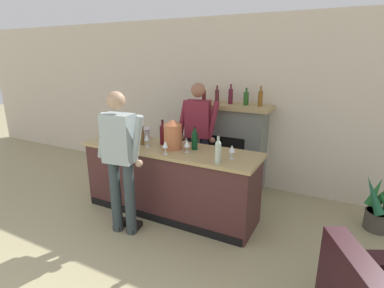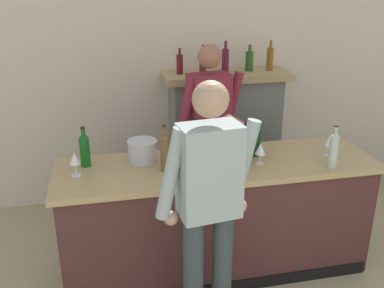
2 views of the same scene
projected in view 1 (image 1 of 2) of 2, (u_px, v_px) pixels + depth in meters
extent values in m
cube|color=beige|center=(211.00, 102.00, 5.18)|extent=(12.00, 0.07, 2.75)
cube|color=#472625|center=(170.00, 182.00, 4.15)|extent=(2.40, 0.66, 0.91)
cube|color=tan|center=(169.00, 149.00, 4.02)|extent=(2.47, 0.73, 0.04)
cube|color=black|center=(157.00, 219.00, 3.98)|extent=(2.36, 0.01, 0.10)
cube|color=slate|center=(230.00, 148.00, 4.95)|extent=(1.12, 0.44, 1.34)
cube|color=black|center=(224.00, 163.00, 4.80)|extent=(0.62, 0.02, 0.86)
cube|color=tan|center=(231.00, 106.00, 4.74)|extent=(1.28, 0.52, 0.07)
cylinder|color=#4D1214|center=(204.00, 96.00, 4.91)|extent=(0.07, 0.07, 0.19)
cylinder|color=#4D1214|center=(204.00, 88.00, 4.87)|extent=(0.03, 0.03, 0.06)
cylinder|color=#552028|center=(217.00, 96.00, 4.81)|extent=(0.07, 0.07, 0.21)
cylinder|color=#552028|center=(217.00, 88.00, 4.77)|extent=(0.03, 0.03, 0.07)
cylinder|color=#541426|center=(231.00, 97.00, 4.70)|extent=(0.07, 0.07, 0.23)
cylinder|color=#541426|center=(231.00, 87.00, 4.66)|extent=(0.03, 0.03, 0.08)
cylinder|color=#214F1B|center=(246.00, 99.00, 4.59)|extent=(0.08, 0.08, 0.20)
cylinder|color=#214F1B|center=(247.00, 90.00, 4.55)|extent=(0.03, 0.03, 0.07)
cylinder|color=brown|center=(260.00, 99.00, 4.49)|extent=(0.07, 0.07, 0.23)
cylinder|color=brown|center=(261.00, 88.00, 4.45)|extent=(0.03, 0.03, 0.08)
cube|color=black|center=(374.00, 284.00, 2.55)|extent=(0.89, 0.58, 0.53)
cylinder|color=#46423A|center=(378.00, 220.00, 3.81)|extent=(0.32, 0.32, 0.25)
cylinder|color=#332319|center=(380.00, 212.00, 3.78)|extent=(0.29, 0.29, 0.02)
cone|color=#297234|center=(375.00, 192.00, 3.82)|extent=(0.27, 0.25, 0.40)
cone|color=#1F5C3A|center=(374.00, 195.00, 3.67)|extent=(0.33, 0.35, 0.47)
cylinder|color=#303C3E|center=(130.00, 199.00, 3.63)|extent=(0.13, 0.13, 0.93)
cube|color=black|center=(135.00, 227.00, 3.82)|extent=(0.13, 0.25, 0.07)
cylinder|color=#303C3E|center=(116.00, 196.00, 3.70)|extent=(0.13, 0.13, 0.93)
cube|color=black|center=(121.00, 224.00, 3.89)|extent=(0.13, 0.25, 0.07)
cube|color=#91A2A2|center=(119.00, 138.00, 3.45)|extent=(0.38, 0.26, 0.58)
cylinder|color=#91A2A2|center=(137.00, 139.00, 3.39)|extent=(0.20, 0.08, 0.57)
sphere|color=tan|center=(139.00, 163.00, 3.50)|extent=(0.09, 0.09, 0.09)
cylinder|color=#91A2A2|center=(103.00, 136.00, 3.55)|extent=(0.20, 0.08, 0.57)
sphere|color=tan|center=(106.00, 159.00, 3.65)|extent=(0.09, 0.09, 0.09)
sphere|color=tan|center=(116.00, 101.00, 3.33)|extent=(0.21, 0.21, 0.21)
cylinder|color=#1E212E|center=(191.00, 166.00, 4.70)|extent=(0.13, 0.13, 0.96)
cube|color=black|center=(190.00, 193.00, 4.76)|extent=(0.15, 0.26, 0.07)
cylinder|color=#1E212E|center=(204.00, 167.00, 4.65)|extent=(0.13, 0.13, 0.96)
cube|color=black|center=(203.00, 195.00, 4.71)|extent=(0.15, 0.26, 0.07)
cube|color=maroon|center=(198.00, 119.00, 4.46)|extent=(0.40, 0.29, 0.55)
cylinder|color=maroon|center=(183.00, 119.00, 4.50)|extent=(0.20, 0.08, 0.57)
sphere|color=#986148|center=(183.00, 138.00, 4.56)|extent=(0.09, 0.09, 0.09)
cylinder|color=maroon|center=(213.00, 120.00, 4.38)|extent=(0.20, 0.08, 0.57)
sphere|color=#986148|center=(212.00, 140.00, 4.45)|extent=(0.09, 0.09, 0.09)
sphere|color=#986148|center=(198.00, 90.00, 4.34)|extent=(0.21, 0.21, 0.21)
cylinder|color=#B9663D|center=(173.00, 137.00, 3.92)|extent=(0.24, 0.24, 0.32)
cone|color=#B9663D|center=(173.00, 122.00, 3.86)|extent=(0.24, 0.24, 0.07)
cylinder|color=#B29333|center=(167.00, 146.00, 3.83)|extent=(0.02, 0.04, 0.02)
cylinder|color=silver|center=(142.00, 134.00, 4.38)|extent=(0.22, 0.22, 0.16)
cylinder|color=silver|center=(142.00, 129.00, 4.35)|extent=(0.23, 0.23, 0.01)
cylinder|color=brown|center=(142.00, 136.00, 4.12)|extent=(0.07, 0.07, 0.24)
sphere|color=brown|center=(141.00, 127.00, 4.09)|extent=(0.06, 0.06, 0.06)
cylinder|color=brown|center=(141.00, 124.00, 4.07)|extent=(0.03, 0.03, 0.10)
cylinder|color=black|center=(141.00, 120.00, 4.06)|extent=(0.03, 0.03, 0.01)
cylinder|color=#0B361A|center=(195.00, 142.00, 3.91)|extent=(0.08, 0.08, 0.21)
sphere|color=#0B361A|center=(195.00, 134.00, 3.88)|extent=(0.08, 0.08, 0.08)
cylinder|color=#0B361A|center=(195.00, 131.00, 3.87)|extent=(0.03, 0.03, 0.08)
cylinder|color=black|center=(195.00, 128.00, 3.85)|extent=(0.04, 0.04, 0.01)
cylinder|color=#ACBEAD|center=(218.00, 153.00, 3.39)|extent=(0.07, 0.07, 0.23)
sphere|color=#ACBEAD|center=(218.00, 144.00, 3.36)|extent=(0.07, 0.07, 0.07)
cylinder|color=#ACBEAD|center=(218.00, 140.00, 3.35)|extent=(0.03, 0.03, 0.09)
cylinder|color=black|center=(218.00, 135.00, 3.33)|extent=(0.03, 0.03, 0.01)
cylinder|color=#4A0C15|center=(163.00, 136.00, 4.13)|extent=(0.08, 0.08, 0.24)
sphere|color=#4A0C15|center=(163.00, 127.00, 4.10)|extent=(0.08, 0.08, 0.08)
cylinder|color=#4A0C15|center=(162.00, 124.00, 4.08)|extent=(0.03, 0.03, 0.09)
cylinder|color=black|center=(162.00, 120.00, 4.07)|extent=(0.04, 0.04, 0.01)
cylinder|color=#135818|center=(119.00, 129.00, 4.56)|extent=(0.07, 0.07, 0.21)
sphere|color=#135818|center=(119.00, 122.00, 4.53)|extent=(0.07, 0.07, 0.07)
cylinder|color=#135818|center=(119.00, 120.00, 4.52)|extent=(0.03, 0.03, 0.08)
cylinder|color=black|center=(118.00, 117.00, 4.50)|extent=(0.03, 0.03, 0.01)
cylinder|color=silver|center=(187.00, 152.00, 3.81)|extent=(0.07, 0.07, 0.01)
cylinder|color=silver|center=(187.00, 149.00, 3.80)|extent=(0.01, 0.01, 0.07)
cone|color=silver|center=(187.00, 143.00, 3.77)|extent=(0.08, 0.08, 0.09)
cylinder|color=silver|center=(109.00, 138.00, 4.47)|extent=(0.07, 0.07, 0.01)
cylinder|color=silver|center=(108.00, 135.00, 4.46)|extent=(0.01, 0.01, 0.09)
cone|color=silver|center=(108.00, 129.00, 4.44)|extent=(0.08, 0.08, 0.09)
cylinder|color=silver|center=(147.00, 146.00, 4.05)|extent=(0.06, 0.06, 0.01)
cylinder|color=silver|center=(147.00, 143.00, 4.04)|extent=(0.01, 0.01, 0.08)
cone|color=silver|center=(147.00, 137.00, 4.02)|extent=(0.07, 0.07, 0.09)
cylinder|color=silver|center=(165.00, 154.00, 3.73)|extent=(0.07, 0.07, 0.01)
cylinder|color=silver|center=(165.00, 151.00, 3.72)|extent=(0.01, 0.01, 0.08)
cone|color=silver|center=(165.00, 144.00, 3.69)|extent=(0.07, 0.07, 0.08)
cylinder|color=silver|center=(232.00, 158.00, 3.58)|extent=(0.07, 0.07, 0.01)
cylinder|color=silver|center=(232.00, 155.00, 3.56)|extent=(0.01, 0.01, 0.08)
cone|color=silver|center=(232.00, 149.00, 3.54)|extent=(0.08, 0.08, 0.09)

